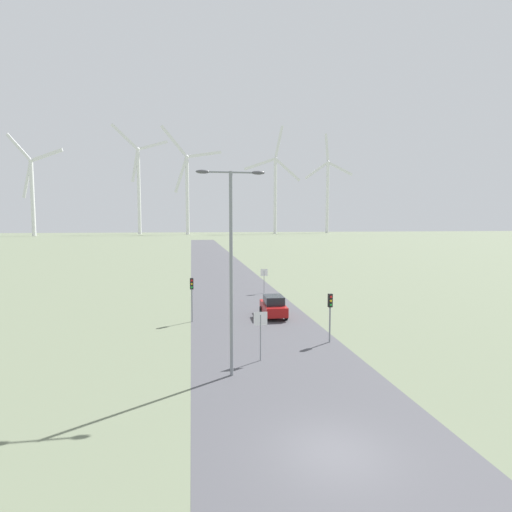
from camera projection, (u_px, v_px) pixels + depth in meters
name	position (u px, v px, depth m)	size (l,w,h in m)	color
ground_plane	(334.00, 453.00, 14.07)	(600.00, 600.00, 0.00)	#667056
road_surface	(224.00, 275.00, 61.27)	(10.00, 240.00, 0.01)	#47474C
streetlamp	(231.00, 250.00, 20.58)	(3.52, 0.32, 10.73)	gray
stop_sign_near	(260.00, 327.00, 23.23)	(0.81, 0.07, 2.90)	gray
stop_sign_far	(264.00, 276.00, 45.35)	(0.81, 0.07, 2.77)	gray
traffic_light_post_near_left	(192.00, 290.00, 32.26)	(0.28, 0.34, 3.58)	gray
traffic_light_post_near_right	(330.00, 307.00, 26.76)	(0.28, 0.33, 3.31)	gray
car_approaching	(273.00, 306.00, 34.14)	(1.93, 4.15, 1.83)	maroon
wind_turbine_far_left	(32.00, 189.00, 225.19)	(34.22, 13.95, 58.26)	white
wind_turbine_left	(139.00, 183.00, 258.91)	(33.87, 15.72, 69.20)	white
wind_turbine_center	(187.00, 186.00, 253.22)	(38.25, 11.55, 67.30)	white
wind_turbine_right	(275.00, 188.00, 272.55)	(37.70, 9.15, 72.83)	white
wind_turbine_far_right	(327.00, 190.00, 290.77)	(36.12, 2.60, 71.55)	white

